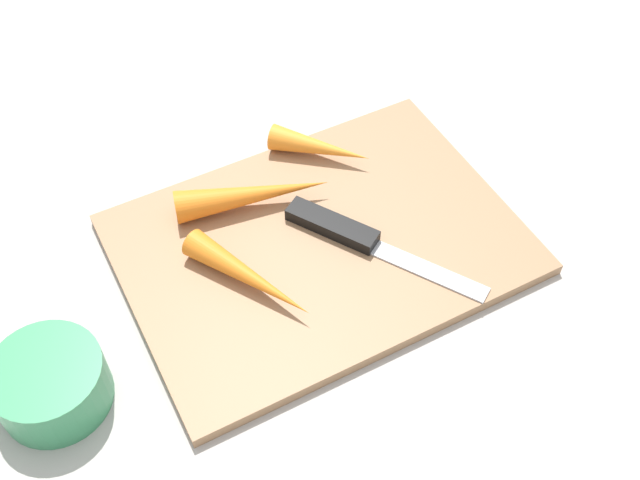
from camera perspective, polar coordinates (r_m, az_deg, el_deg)
ground_plane at (r=0.72m, az=0.00°, el=-0.60°), size 1.40×1.40×0.00m
cutting_board at (r=0.72m, az=0.00°, el=-0.30°), size 0.36×0.26×0.01m
knife at (r=0.71m, az=1.84°, el=0.65°), size 0.12×0.18×0.01m
carrot_medium at (r=0.68m, az=-5.31°, el=-2.70°), size 0.08×0.13×0.03m
carrot_longest at (r=0.73m, az=-4.96°, el=3.36°), size 0.15×0.07×0.03m
carrot_shortest at (r=0.78m, az=-0.01°, el=6.85°), size 0.09×0.09×0.03m
small_bowl at (r=0.65m, az=-19.28°, el=-10.00°), size 0.09×0.09×0.05m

